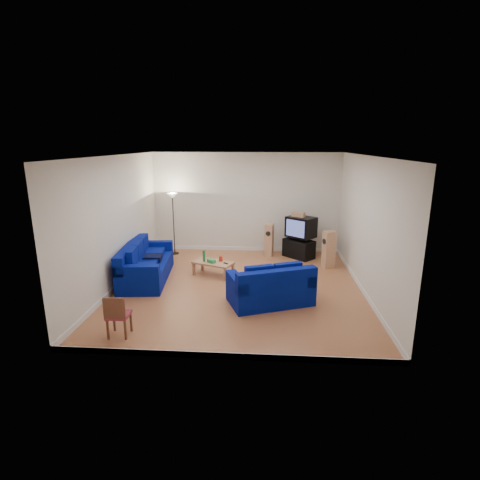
# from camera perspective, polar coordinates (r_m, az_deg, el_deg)

# --- Properties ---
(room) EXTENTS (6.01, 6.51, 3.21)m
(room) POSITION_cam_1_polar(r_m,az_deg,el_deg) (8.97, -0.18, 2.10)
(room) COLOR brown
(room) RESTS_ON ground
(sofa_three_seat) EXTENTS (1.32, 2.54, 0.94)m
(sofa_three_seat) POSITION_cam_1_polar(r_m,az_deg,el_deg) (10.14, -14.38, -3.88)
(sofa_three_seat) COLOR #000B66
(sofa_three_seat) RESTS_ON ground
(sofa_loveseat) EXTENTS (2.03, 1.58, 0.89)m
(sofa_loveseat) POSITION_cam_1_polar(r_m,az_deg,el_deg) (8.39, 4.76, -7.49)
(sofa_loveseat) COLOR #000B66
(sofa_loveseat) RESTS_ON ground
(coffee_table) EXTENTS (1.19, 0.90, 0.39)m
(coffee_table) POSITION_cam_1_polar(r_m,az_deg,el_deg) (10.09, -4.11, -3.62)
(coffee_table) COLOR tan
(coffee_table) RESTS_ON ground
(bottle) EXTENTS (0.10, 0.10, 0.30)m
(bottle) POSITION_cam_1_polar(r_m,az_deg,el_deg) (10.08, -5.50, -2.45)
(bottle) COLOR #197233
(bottle) RESTS_ON coffee_table
(tissue_box) EXTENTS (0.26, 0.24, 0.09)m
(tissue_box) POSITION_cam_1_polar(r_m,az_deg,el_deg) (10.00, -4.38, -3.20)
(tissue_box) COLOR green
(tissue_box) RESTS_ON coffee_table
(red_canister) EXTENTS (0.14, 0.14, 0.14)m
(red_canister) POSITION_cam_1_polar(r_m,az_deg,el_deg) (10.10, -2.94, -2.86)
(red_canister) COLOR red
(red_canister) RESTS_ON coffee_table
(remote) EXTENTS (0.14, 0.14, 0.02)m
(remote) POSITION_cam_1_polar(r_m,az_deg,el_deg) (9.91, -2.18, -3.56)
(remote) COLOR black
(remote) RESTS_ON coffee_table
(tv_stand) EXTENTS (1.02, 1.02, 0.57)m
(tv_stand) POSITION_cam_1_polar(r_m,az_deg,el_deg) (11.81, 8.94, -1.30)
(tv_stand) COLOR black
(tv_stand) RESTS_ON ground
(av_receiver) EXTENTS (0.50, 0.51, 0.09)m
(av_receiver) POSITION_cam_1_polar(r_m,az_deg,el_deg) (11.76, 9.13, 0.29)
(av_receiver) COLOR black
(av_receiver) RESTS_ON tv_stand
(television) EXTENTS (1.01, 0.98, 0.63)m
(television) POSITION_cam_1_polar(r_m,az_deg,el_deg) (11.65, 9.27, 1.98)
(television) COLOR black
(television) RESTS_ON av_receiver
(centre_speaker) EXTENTS (0.43, 0.35, 0.14)m
(centre_speaker) POSITION_cam_1_polar(r_m,az_deg,el_deg) (11.60, 8.86, 3.88)
(centre_speaker) COLOR tan
(centre_speaker) RESTS_ON television
(speaker_left) EXTENTS (0.30, 0.36, 1.03)m
(speaker_left) POSITION_cam_1_polar(r_m,az_deg,el_deg) (11.81, 4.46, 0.00)
(speaker_left) COLOR tan
(speaker_left) RESTS_ON ground
(speaker_right) EXTENTS (0.38, 0.35, 1.07)m
(speaker_right) POSITION_cam_1_polar(r_m,az_deg,el_deg) (10.96, 13.37, -1.41)
(speaker_right) COLOR tan
(speaker_right) RESTS_ON ground
(floor_lamp) EXTENTS (0.34, 0.34, 1.96)m
(floor_lamp) POSITION_cam_1_polar(r_m,az_deg,el_deg) (11.94, -10.22, 5.41)
(floor_lamp) COLOR black
(floor_lamp) RESTS_ON ground
(dining_chair) EXTENTS (0.41, 0.41, 0.83)m
(dining_chair) POSITION_cam_1_polar(r_m,az_deg,el_deg) (7.30, -18.20, -10.65)
(dining_chair) COLOR brown
(dining_chair) RESTS_ON ground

